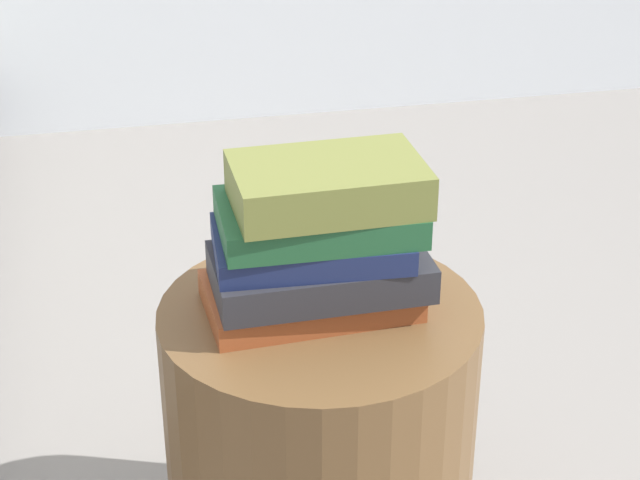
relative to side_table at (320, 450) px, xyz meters
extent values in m
cylinder|color=brown|center=(0.00, 0.00, 0.00)|extent=(0.45, 0.45, 0.49)
cube|color=#994723|center=(-0.01, 0.01, 0.26)|extent=(0.29, 0.18, 0.04)
cube|color=#28282D|center=(0.00, 0.00, 0.30)|extent=(0.29, 0.17, 0.05)
cube|color=#19234C|center=(-0.01, 0.01, 0.35)|extent=(0.26, 0.17, 0.03)
cube|color=#1E512D|center=(0.00, 0.01, 0.38)|extent=(0.27, 0.17, 0.04)
cube|color=olive|center=(0.01, 0.00, 0.43)|extent=(0.25, 0.16, 0.06)
camera|label=1|loc=(-0.26, -1.26, 1.03)|focal=61.47mm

